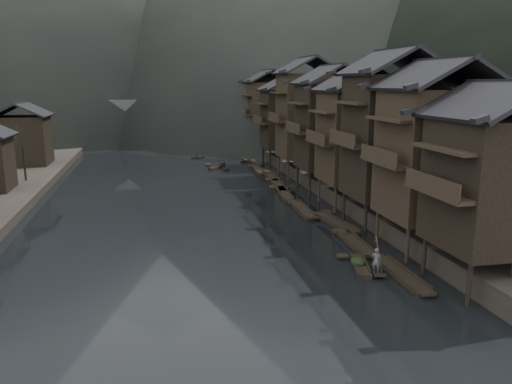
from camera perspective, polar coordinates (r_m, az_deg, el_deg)
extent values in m
plane|color=black|center=(35.93, -6.52, -7.82)|extent=(300.00, 300.00, 0.00)
cube|color=#2D2823|center=(83.60, 15.26, 4.09)|extent=(40.00, 200.00, 1.80)
cylinder|color=black|center=(30.91, 23.19, -9.65)|extent=(0.30, 0.30, 2.90)
cylinder|color=black|center=(34.65, 18.66, -6.91)|extent=(0.30, 0.30, 2.90)
cylinder|color=black|center=(32.51, 27.22, -8.95)|extent=(0.30, 0.30, 2.90)
cylinder|color=black|center=(36.09, 22.46, -6.44)|extent=(0.30, 0.30, 2.90)
cube|color=black|center=(33.17, 26.00, 0.88)|extent=(7.00, 6.00, 7.74)
cube|color=black|center=(30.97, 20.06, -0.08)|extent=(1.20, 5.70, 0.25)
cylinder|color=black|center=(36.45, 16.92, -5.84)|extent=(0.30, 0.30, 2.90)
cylinder|color=black|center=(40.52, 13.68, -3.81)|extent=(0.30, 0.30, 2.90)
cylinder|color=black|center=(37.83, 20.60, -5.44)|extent=(0.30, 0.30, 2.90)
cylinder|color=black|center=(41.76, 17.10, -3.53)|extent=(0.30, 0.30, 2.90)
cube|color=black|center=(38.72, 19.82, 4.06)|extent=(7.00, 6.00, 9.29)
cube|color=black|center=(36.85, 14.45, 3.28)|extent=(1.20, 5.70, 0.25)
cylinder|color=black|center=(42.43, 12.42, -3.02)|extent=(0.30, 0.30, 2.90)
cylinder|color=black|center=(46.70, 10.02, -1.50)|extent=(0.30, 0.30, 2.90)
cylinder|color=black|center=(43.62, 15.72, -2.77)|extent=(0.30, 0.30, 2.90)
cylinder|color=black|center=(47.78, 13.08, -1.32)|extent=(0.30, 0.30, 2.90)
cube|color=black|center=(44.71, 15.19, 6.11)|extent=(7.00, 6.00, 10.40)
cube|color=black|center=(43.10, 10.38, 5.42)|extent=(1.20, 5.70, 0.25)
cylinder|color=black|center=(48.69, 9.06, -0.89)|extent=(0.30, 0.30, 2.90)
cylinder|color=black|center=(53.08, 7.22, 0.27)|extent=(0.30, 0.30, 2.90)
cylinder|color=black|center=(49.72, 12.02, -0.73)|extent=(0.30, 0.30, 2.90)
cylinder|color=black|center=(54.03, 9.98, 0.40)|extent=(0.30, 0.30, 2.90)
cube|color=black|center=(51.08, 11.59, 6.20)|extent=(7.00, 6.00, 8.93)
cube|color=black|center=(49.68, 7.31, 5.66)|extent=(1.20, 5.70, 0.25)
cylinder|color=black|center=(56.05, 6.16, 0.95)|extent=(0.30, 0.30, 2.90)
cylinder|color=black|center=(60.54, 4.76, 1.83)|extent=(0.30, 0.30, 2.90)
cylinder|color=black|center=(56.95, 8.79, 1.05)|extent=(0.30, 0.30, 2.90)
cylinder|color=black|center=(61.38, 7.22, 1.92)|extent=(0.30, 0.30, 2.90)
cube|color=black|center=(58.44, 8.49, 7.39)|extent=(7.00, 6.00, 9.58)
cube|color=black|center=(57.22, 4.68, 6.90)|extent=(1.20, 5.70, 0.25)
cylinder|color=black|center=(64.51, 3.70, 2.51)|extent=(0.30, 0.30, 2.90)
cylinder|color=black|center=(69.08, 2.63, 3.18)|extent=(0.30, 0.30, 2.90)
cylinder|color=black|center=(65.30, 6.03, 2.58)|extent=(0.30, 0.30, 2.90)
cylinder|color=black|center=(69.82, 4.82, 3.25)|extent=(0.30, 0.30, 2.90)
cube|color=black|center=(66.88, 5.81, 8.63)|extent=(7.00, 6.00, 10.86)
cube|color=black|center=(65.82, 2.45, 8.15)|extent=(1.20, 5.70, 0.25)
cylinder|color=black|center=(74.07, 1.62, 3.81)|extent=(0.30, 0.30, 2.90)
cylinder|color=black|center=(78.69, 0.80, 4.33)|extent=(0.30, 0.30, 2.90)
cylinder|color=black|center=(74.75, 3.68, 3.87)|extent=(0.30, 0.30, 2.90)
cylinder|color=black|center=(79.34, 2.75, 4.38)|extent=(0.30, 0.30, 2.90)
cube|color=black|center=(76.53, 3.51, 8.29)|extent=(7.00, 6.00, 8.59)
cube|color=black|center=(75.60, 0.55, 7.94)|extent=(1.20, 5.70, 0.25)
cylinder|color=black|center=(85.66, -0.26, 4.99)|extent=(0.30, 0.30, 2.90)
cylinder|color=black|center=(90.33, -0.88, 5.38)|extent=(0.30, 0.30, 2.90)
cylinder|color=black|center=(86.26, 1.54, 5.04)|extent=(0.30, 0.30, 2.90)
cylinder|color=black|center=(90.90, 0.83, 5.42)|extent=(0.30, 0.30, 2.90)
cube|color=black|center=(88.09, 1.42, 9.23)|extent=(7.00, 6.00, 9.76)
cube|color=black|center=(87.29, -1.17, 8.88)|extent=(1.20, 5.70, 0.25)
cube|color=black|center=(77.99, -24.97, 5.54)|extent=(6.50, 6.50, 6.80)
cylinder|color=black|center=(64.89, -24.32, 3.21)|extent=(0.24, 0.24, 4.05)
cube|color=black|center=(34.14, 16.17, -9.09)|extent=(1.16, 6.47, 0.30)
cube|color=black|center=(34.08, 16.19, -8.81)|extent=(1.21, 6.34, 0.10)
cube|color=black|center=(36.66, 13.87, -7.22)|extent=(0.94, 0.80, 0.34)
cube|color=black|center=(31.62, 18.88, -10.77)|extent=(0.94, 0.80, 0.34)
cube|color=black|center=(39.64, 11.19, -5.80)|extent=(1.40, 6.42, 0.30)
cube|color=black|center=(39.58, 11.21, -5.55)|extent=(1.45, 6.30, 0.10)
cube|color=black|center=(42.23, 9.40, -4.39)|extent=(0.97, 0.83, 0.34)
cube|color=black|center=(37.01, 13.27, -6.99)|extent=(0.97, 0.83, 0.34)
cube|color=black|center=(44.93, 9.00, -3.53)|extent=(2.06, 7.22, 0.30)
cube|color=black|center=(44.88, 9.00, -3.31)|extent=(2.09, 7.09, 0.10)
cube|color=black|center=(48.11, 8.09, -2.26)|extent=(1.05, 0.99, 0.35)
cube|color=black|center=(41.69, 10.06, -4.63)|extent=(1.05, 0.99, 0.35)
cube|color=black|center=(48.95, 5.30, -2.10)|extent=(1.39, 6.45, 0.30)
cube|color=black|center=(48.90, 5.31, -1.90)|extent=(1.44, 6.33, 0.10)
cube|color=black|center=(51.73, 4.16, -1.13)|extent=(0.97, 0.83, 0.34)
cube|color=black|center=(46.13, 6.60, -2.86)|extent=(0.97, 0.83, 0.34)
cube|color=black|center=(56.03, 3.21, -0.21)|extent=(1.89, 7.31, 0.30)
cube|color=black|center=(55.99, 3.22, -0.03)|extent=(1.92, 7.18, 0.10)
cube|color=black|center=(59.17, 1.99, 0.62)|extent=(1.03, 0.98, 0.36)
cube|color=black|center=(52.86, 4.59, -0.84)|extent=(1.03, 0.98, 0.36)
cube|color=black|center=(60.49, 2.56, 0.74)|extent=(1.69, 7.34, 0.30)
cube|color=black|center=(60.46, 2.56, 0.91)|extent=(1.73, 7.20, 0.10)
cube|color=black|center=(63.71, 1.54, 1.48)|extent=(1.00, 0.96, 0.36)
cube|color=black|center=(57.25, 3.71, 0.20)|extent=(1.00, 0.96, 0.36)
cube|color=black|center=(66.46, 1.62, 1.81)|extent=(1.38, 7.63, 0.30)
cube|color=black|center=(66.43, 1.62, 1.97)|extent=(1.43, 7.48, 0.10)
cube|color=black|center=(69.90, 0.82, 2.46)|extent=(0.97, 0.96, 0.37)
cube|color=black|center=(63.00, 2.51, 1.35)|extent=(0.97, 0.96, 0.37)
cube|color=black|center=(71.02, 0.23, 2.51)|extent=(1.56, 7.24, 0.30)
cube|color=black|center=(70.99, 0.23, 2.65)|extent=(1.61, 7.10, 0.10)
cube|color=black|center=(74.27, -0.50, 3.05)|extent=(0.99, 0.94, 0.36)
cube|color=black|center=(67.74, 1.02, 2.14)|extent=(0.99, 0.94, 0.36)
cube|color=black|center=(78.00, -0.15, 3.40)|extent=(1.24, 5.98, 0.30)
cube|color=black|center=(77.97, -0.15, 3.53)|extent=(1.29, 5.86, 0.10)
cube|color=black|center=(80.76, -0.51, 3.81)|extent=(0.95, 0.76, 0.32)
cube|color=black|center=(75.21, 0.25, 3.17)|extent=(0.95, 0.76, 0.32)
cube|color=black|center=(82.82, -1.66, 3.93)|extent=(1.82, 7.74, 0.30)
cube|color=black|center=(82.80, -1.66, 4.05)|extent=(1.86, 7.59, 0.10)
cube|color=black|center=(86.43, -1.87, 4.38)|extent=(1.02, 1.02, 0.37)
cube|color=black|center=(79.17, -1.43, 3.64)|extent=(1.02, 1.02, 0.37)
cube|color=black|center=(90.13, -2.76, 4.61)|extent=(1.39, 7.10, 0.30)
cube|color=black|center=(90.11, -2.76, 4.72)|extent=(1.44, 6.96, 0.10)
cube|color=black|center=(93.45, -3.01, 4.97)|extent=(0.97, 0.90, 0.35)
cube|color=black|center=(86.78, -2.49, 4.40)|extent=(0.97, 0.90, 0.35)
cube|color=black|center=(74.16, -4.49, 2.89)|extent=(3.11, 4.58, 0.30)
cube|color=black|center=(74.14, -4.49, 3.03)|extent=(3.11, 4.52, 0.10)
cube|color=black|center=(75.95, -5.49, 3.21)|extent=(1.03, 0.92, 0.29)
cube|color=black|center=(72.36, -3.45, 2.78)|extent=(1.03, 0.92, 0.29)
cube|color=black|center=(85.97, -6.82, 4.16)|extent=(2.33, 5.24, 0.30)
cube|color=black|center=(85.95, -6.82, 4.28)|extent=(2.35, 5.15, 0.10)
cube|color=black|center=(88.37, -6.54, 4.48)|extent=(0.99, 0.85, 0.30)
cube|color=black|center=(83.54, -7.12, 4.01)|extent=(0.99, 0.85, 0.30)
cube|color=black|center=(94.38, -6.66, 4.90)|extent=(2.67, 5.14, 0.30)
cube|color=black|center=(94.36, -6.66, 5.00)|extent=(2.68, 5.06, 0.10)
cube|color=black|center=(96.57, -7.28, 5.13)|extent=(1.02, 0.89, 0.30)
cube|color=black|center=(92.17, -6.01, 4.82)|extent=(1.02, 0.89, 0.30)
cube|color=black|center=(109.81, -7.49, 5.92)|extent=(1.66, 5.68, 0.30)
cube|color=black|center=(109.79, -7.49, 6.02)|extent=(1.69, 5.57, 0.10)
cube|color=black|center=(112.42, -7.77, 6.14)|extent=(0.93, 0.79, 0.32)
cube|color=black|center=(107.17, -7.21, 5.85)|extent=(0.93, 0.79, 0.32)
cube|color=#4C4C4F|center=(105.76, -10.44, 9.42)|extent=(40.00, 6.00, 1.60)
cube|color=#4C4C4F|center=(103.01, -10.42, 10.07)|extent=(40.00, 0.50, 1.00)
cube|color=#4C4C4F|center=(108.40, -10.51, 10.17)|extent=(40.00, 0.50, 1.00)
cube|color=#4C4C4F|center=(106.57, -17.95, 6.88)|extent=(3.20, 6.00, 6.40)
cube|color=#4C4C4F|center=(106.00, -12.80, 7.15)|extent=(3.20, 6.00, 6.40)
cube|color=#4C4C4F|center=(106.25, -7.91, 7.35)|extent=(3.20, 6.00, 6.40)
cube|color=#4C4C4F|center=(107.34, -2.80, 7.50)|extent=(3.20, 6.00, 6.40)
cube|color=black|center=(35.03, 11.82, -8.29)|extent=(1.96, 4.27, 0.30)
cube|color=black|center=(34.97, 11.83, -8.01)|extent=(1.98, 4.20, 0.10)
cube|color=black|center=(36.47, 9.86, -7.14)|extent=(0.88, 0.71, 0.28)
cube|color=black|center=(33.56, 13.98, -9.09)|extent=(0.88, 0.71, 0.28)
ellipsoid|color=black|center=(34.99, 11.65, -7.30)|extent=(1.00, 1.31, 0.60)
imported|color=#58585B|center=(33.51, 13.60, -7.27)|extent=(0.75, 0.72, 1.73)
cylinder|color=#8C7A51|center=(32.83, 14.15, -2.98)|extent=(1.49, 1.73, 3.44)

